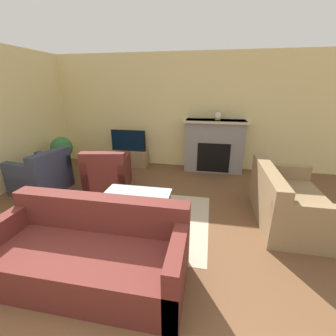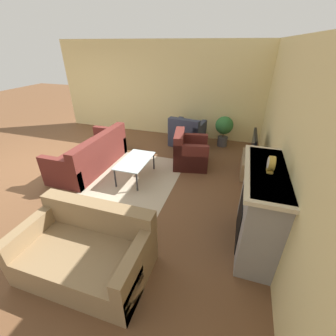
% 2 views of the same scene
% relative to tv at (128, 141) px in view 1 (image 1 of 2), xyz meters
% --- Properties ---
extents(wall_back, '(8.74, 0.06, 2.70)m').
position_rel_tv_xyz_m(wall_back, '(1.01, 0.30, 0.68)').
color(wall_back, beige).
rests_on(wall_back, ground_plane).
extents(area_rug, '(2.21, 1.76, 0.00)m').
position_rel_tv_xyz_m(area_rug, '(0.97, -2.35, -0.66)').
color(area_rug, '#B7A88E').
rests_on(area_rug, ground_plane).
extents(fireplace, '(1.48, 0.50, 1.23)m').
position_rel_tv_xyz_m(fireplace, '(2.13, 0.05, -0.03)').
color(fireplace, gray).
rests_on(fireplace, ground_plane).
extents(tv_stand, '(0.94, 0.38, 0.40)m').
position_rel_tv_xyz_m(tv_stand, '(0.00, 0.00, -0.46)').
color(tv_stand, '#997A56').
rests_on(tv_stand, ground_plane).
extents(tv, '(0.88, 0.06, 0.53)m').
position_rel_tv_xyz_m(tv, '(0.00, 0.00, 0.00)').
color(tv, black).
rests_on(tv, tv_stand).
extents(couch_sectional, '(2.02, 0.88, 0.82)m').
position_rel_tv_xyz_m(couch_sectional, '(0.85, -3.54, -0.38)').
color(couch_sectional, '#5B231E').
rests_on(couch_sectional, ground_plane).
extents(couch_loveseat, '(0.95, 1.58, 0.82)m').
position_rel_tv_xyz_m(couch_loveseat, '(3.24, -1.97, -0.38)').
color(couch_loveseat, '#8C704C').
rests_on(couch_loveseat, ground_plane).
extents(armchair_by_window, '(0.93, 0.97, 0.82)m').
position_rel_tv_xyz_m(armchair_by_window, '(-1.17, -1.74, -0.37)').
color(armchair_by_window, '#33384C').
rests_on(armchair_by_window, ground_plane).
extents(armchair_accent, '(0.96, 0.92, 0.82)m').
position_rel_tv_xyz_m(armchair_accent, '(0.05, -1.39, -0.36)').
color(armchair_accent, '#5B231E').
rests_on(armchair_accent, ground_plane).
extents(coffee_table, '(1.01, 0.56, 0.42)m').
position_rel_tv_xyz_m(coffee_table, '(0.97, -2.36, -0.28)').
color(coffee_table, '#333338').
rests_on(coffee_table, ground_plane).
extents(potted_plant, '(0.49, 0.49, 0.85)m').
position_rel_tv_xyz_m(potted_plant, '(-1.37, -0.74, -0.13)').
color(potted_plant, '#47474C').
rests_on(potted_plant, ground_plane).
extents(mantel_clock, '(0.17, 0.07, 0.20)m').
position_rel_tv_xyz_m(mantel_clock, '(2.17, 0.05, 0.67)').
color(mantel_clock, '#B79338').
rests_on(mantel_clock, fireplace).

